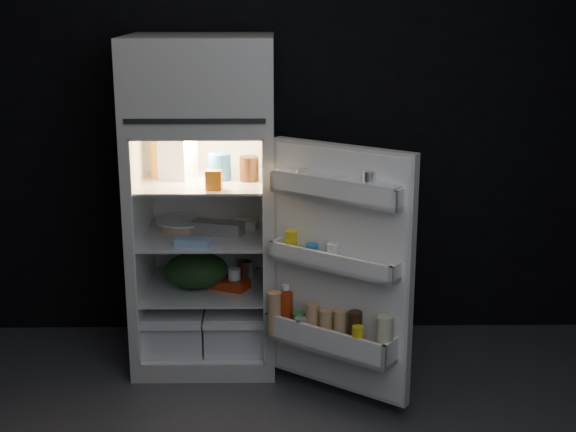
{
  "coord_description": "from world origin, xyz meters",
  "views": [
    {
      "loc": [
        0.15,
        -2.9,
        1.97
      ],
      "look_at": [
        0.2,
        1.0,
        0.9
      ],
      "focal_mm": 50.0,
      "sensor_mm": 36.0,
      "label": 1
    }
  ],
  "objects_px": {
    "milk_jug": "(178,156)",
    "egg_carton": "(217,228)",
    "refrigerator": "(204,191)",
    "fridge_door": "(337,275)",
    "yogurt_tray": "(227,283)"
  },
  "relations": [
    {
      "from": "milk_jug",
      "to": "refrigerator",
      "type": "bearing_deg",
      "value": 17.79
    },
    {
      "from": "refrigerator",
      "to": "milk_jug",
      "type": "relative_size",
      "value": 7.42
    },
    {
      "from": "fridge_door",
      "to": "milk_jug",
      "type": "height_order",
      "value": "fridge_door"
    },
    {
      "from": "refrigerator",
      "to": "fridge_door",
      "type": "bearing_deg",
      "value": -41.28
    },
    {
      "from": "refrigerator",
      "to": "yogurt_tray",
      "type": "bearing_deg",
      "value": -32.89
    },
    {
      "from": "refrigerator",
      "to": "egg_carton",
      "type": "bearing_deg",
      "value": -35.42
    },
    {
      "from": "refrigerator",
      "to": "fridge_door",
      "type": "height_order",
      "value": "refrigerator"
    },
    {
      "from": "refrigerator",
      "to": "egg_carton",
      "type": "height_order",
      "value": "refrigerator"
    },
    {
      "from": "milk_jug",
      "to": "egg_carton",
      "type": "distance_m",
      "value": 0.44
    },
    {
      "from": "egg_carton",
      "to": "milk_jug",
      "type": "bearing_deg",
      "value": -179.2
    },
    {
      "from": "fridge_door",
      "to": "milk_jug",
      "type": "distance_m",
      "value": 1.12
    },
    {
      "from": "fridge_door",
      "to": "egg_carton",
      "type": "bearing_deg",
      "value": 138.09
    },
    {
      "from": "milk_jug",
      "to": "yogurt_tray",
      "type": "relative_size",
      "value": 1.02
    },
    {
      "from": "yogurt_tray",
      "to": "fridge_door",
      "type": "bearing_deg",
      "value": -18.06
    },
    {
      "from": "egg_carton",
      "to": "yogurt_tray",
      "type": "xyz_separation_m",
      "value": [
        0.05,
        -0.03,
        -0.31
      ]
    }
  ]
}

